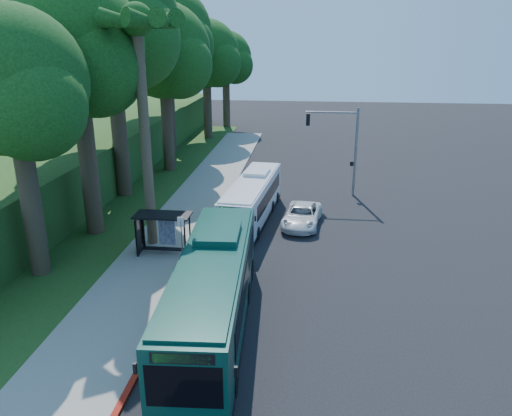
# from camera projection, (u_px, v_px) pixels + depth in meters

# --- Properties ---
(ground) EXTENTS (140.00, 140.00, 0.00)m
(ground) POSITION_uv_depth(u_px,v_px,m) (287.00, 240.00, 31.34)
(ground) COLOR black
(ground) RESTS_ON ground
(sidewalk) EXTENTS (4.50, 70.00, 0.12)m
(sidewalk) POSITION_uv_depth(u_px,v_px,m) (174.00, 235.00, 32.08)
(sidewalk) COLOR gray
(sidewalk) RESTS_ON ground
(red_curb) EXTENTS (0.25, 30.00, 0.13)m
(red_curb) POSITION_uv_depth(u_px,v_px,m) (195.00, 263.00, 28.08)
(red_curb) COLOR maroon
(red_curb) RESTS_ON ground
(grass_verge) EXTENTS (8.00, 70.00, 0.06)m
(grass_verge) POSITION_uv_depth(u_px,v_px,m) (117.00, 207.00, 37.37)
(grass_verge) COLOR #234719
(grass_verge) RESTS_ON ground
(bus_shelter) EXTENTS (3.20, 1.51, 2.55)m
(bus_shelter) POSITION_uv_depth(u_px,v_px,m) (160.00, 225.00, 28.82)
(bus_shelter) COLOR black
(bus_shelter) RESTS_ON ground
(stop_sign_pole) EXTENTS (0.35, 0.06, 3.17)m
(stop_sign_pole) POSITION_uv_depth(u_px,v_px,m) (182.00, 236.00, 26.52)
(stop_sign_pole) COLOR gray
(stop_sign_pole) RESTS_ON ground
(traffic_signal_pole) EXTENTS (4.10, 0.30, 7.00)m
(traffic_signal_pole) POSITION_uv_depth(u_px,v_px,m) (343.00, 141.00, 38.88)
(traffic_signal_pole) COLOR gray
(traffic_signal_pole) RESTS_ON ground
(palm_tree) EXTENTS (4.20, 4.20, 14.40)m
(palm_tree) POSITION_uv_depth(u_px,v_px,m) (137.00, 32.00, 26.71)
(palm_tree) COLOR #4C3F2D
(palm_tree) RESTS_ON ground
(hillside_backdrop) EXTENTS (24.00, 60.00, 8.80)m
(hillside_backdrop) POSITION_uv_depth(u_px,v_px,m) (20.00, 144.00, 47.44)
(hillside_backdrop) COLOR #234719
(hillside_backdrop) RESTS_ON ground
(tree_0) EXTENTS (8.40, 8.00, 15.70)m
(tree_0) POSITION_uv_depth(u_px,v_px,m) (77.00, 53.00, 28.93)
(tree_0) COLOR #382B1E
(tree_0) RESTS_ON ground
(tree_1) EXTENTS (10.50, 10.00, 18.26)m
(tree_1) POSITION_uv_depth(u_px,v_px,m) (111.00, 27.00, 36.03)
(tree_1) COLOR #382B1E
(tree_1) RESTS_ON ground
(tree_2) EXTENTS (8.82, 8.40, 15.12)m
(tree_2) POSITION_uv_depth(u_px,v_px,m) (164.00, 56.00, 44.13)
(tree_2) COLOR #382B1E
(tree_2) RESTS_ON ground
(tree_3) EXTENTS (10.08, 9.60, 17.28)m
(tree_3) POSITION_uv_depth(u_px,v_px,m) (167.00, 37.00, 51.35)
(tree_3) COLOR #382B1E
(tree_3) RESTS_ON ground
(tree_4) EXTENTS (8.40, 8.00, 14.14)m
(tree_4) POSITION_uv_depth(u_px,v_px,m) (207.00, 57.00, 59.35)
(tree_4) COLOR #382B1E
(tree_4) RESTS_ON ground
(tree_5) EXTENTS (7.35, 7.00, 12.86)m
(tree_5) POSITION_uv_depth(u_px,v_px,m) (226.00, 60.00, 67.01)
(tree_5) COLOR #382B1E
(tree_5) RESTS_ON ground
(tree_6) EXTENTS (7.56, 7.20, 13.74)m
(tree_6) POSITION_uv_depth(u_px,v_px,m) (15.00, 91.00, 23.84)
(tree_6) COLOR #382B1E
(tree_6) RESTS_ON ground
(white_bus) EXTENTS (3.27, 10.82, 3.17)m
(white_bus) POSITION_uv_depth(u_px,v_px,m) (252.00, 199.00, 34.29)
(white_bus) COLOR white
(white_bus) RESTS_ON ground
(teal_bus) EXTENTS (3.47, 13.06, 3.85)m
(teal_bus) POSITION_uv_depth(u_px,v_px,m) (213.00, 290.00, 21.35)
(teal_bus) COLOR #0A3A2F
(teal_bus) RESTS_ON ground
(pickup) EXTENTS (2.85, 5.21, 1.38)m
(pickup) POSITION_uv_depth(u_px,v_px,m) (302.00, 216.00, 33.63)
(pickup) COLOR white
(pickup) RESTS_ON ground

